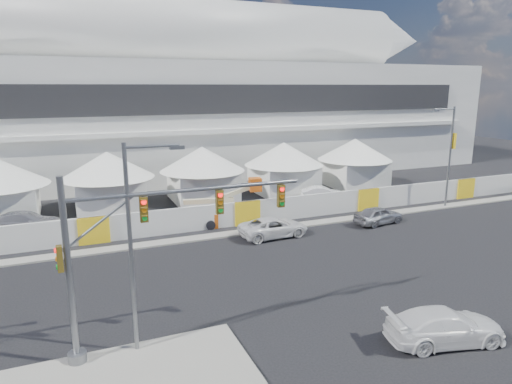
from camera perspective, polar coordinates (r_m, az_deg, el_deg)
name	(u,v)px	position (r m, az deg, el deg)	size (l,w,h in m)	color
ground	(242,318)	(23.47, -1.75, -15.45)	(160.00, 160.00, 0.00)	black
median_island	(125,381)	(19.77, -16.02, -21.78)	(10.00, 5.00, 0.15)	gray
far_curb	(398,212)	(43.36, 17.38, -2.42)	(80.00, 1.20, 0.12)	gray
stadium	(191,100)	(62.88, -8.09, 11.37)	(80.00, 24.80, 21.98)	silver
tent_row	(157,172)	(44.71, -12.27, 2.41)	(53.40, 8.40, 5.40)	white
hoarding_fence	(247,213)	(37.72, -1.14, -2.62)	(70.00, 0.25, 2.00)	silver
scaffold_tower	(435,120)	(76.97, 21.45, 8.32)	(4.40, 4.40, 12.00)	#595B60
sedan_silver	(378,215)	(39.28, 15.05, -2.82)	(4.40, 1.77, 1.50)	#A3A4A8
pickup_curb	(274,227)	(34.82, 2.21, -4.41)	(5.35, 2.47, 1.49)	silver
pickup_near	(445,326)	(22.81, 22.55, -15.22)	(5.36, 2.18, 1.56)	white
lot_car_a	(322,193)	(46.32, 8.27, -0.17)	(4.20, 1.47, 1.38)	white
lot_car_b	(423,190)	(50.50, 20.16, 0.29)	(4.20, 1.69, 1.43)	black
lot_car_c	(26,222)	(40.11, -26.83, -3.37)	(5.64, 2.29, 1.64)	#BCBBC0
traffic_mast	(124,255)	(19.56, -16.23, -7.62)	(10.36, 0.76, 7.78)	gray
streetlight_median	(136,235)	(19.36, -14.80, -5.22)	(2.47, 0.25, 8.93)	slate
streetlight_curb	(449,150)	(45.90, 22.95, 4.86)	(2.79, 0.63, 9.41)	slate
boom_lift	(202,214)	(37.53, -6.78, -2.73)	(7.75, 2.39, 3.86)	#C85412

